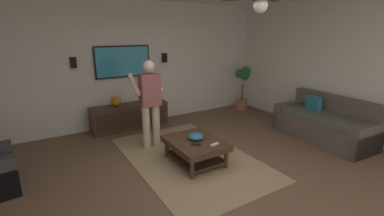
% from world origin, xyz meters
% --- Properties ---
extents(ground_plane, '(8.09, 8.09, 0.00)m').
position_xyz_m(ground_plane, '(0.00, 0.00, 0.00)').
color(ground_plane, brown).
extents(wall_back_tv, '(0.10, 6.95, 2.80)m').
position_xyz_m(wall_back_tv, '(3.13, 0.00, 1.40)').
color(wall_back_tv, silver).
rests_on(wall_back_tv, ground).
extents(wall_side_window, '(6.36, 0.10, 2.80)m').
position_xyz_m(wall_side_window, '(0.00, -3.42, 1.40)').
color(wall_side_window, silver).
rests_on(wall_side_window, ground).
extents(area_rug, '(3.00, 1.89, 0.01)m').
position_xyz_m(area_rug, '(0.80, -0.09, 0.01)').
color(area_rug, '#9E8460').
rests_on(area_rug, ground).
extents(couch, '(1.95, 0.98, 0.87)m').
position_xyz_m(couch, '(0.10, -2.87, 0.32)').
color(couch, '#564C47').
rests_on(couch, ground).
extents(coffee_table, '(1.00, 0.80, 0.40)m').
position_xyz_m(coffee_table, '(0.60, -0.09, 0.30)').
color(coffee_table, '#422B1C').
rests_on(coffee_table, ground).
extents(media_console, '(0.45, 1.70, 0.55)m').
position_xyz_m(media_console, '(2.80, 0.27, 0.28)').
color(media_console, '#422B1C').
rests_on(media_console, ground).
extents(tv, '(0.05, 1.23, 0.69)m').
position_xyz_m(tv, '(3.04, 0.27, 1.48)').
color(tv, black).
extents(person_standing, '(0.53, 0.53, 1.64)m').
position_xyz_m(person_standing, '(1.59, 0.27, 0.93)').
color(person_standing, '#C6B793').
rests_on(person_standing, ground).
extents(potted_plant_tall, '(0.37, 0.37, 1.20)m').
position_xyz_m(potted_plant_tall, '(2.64, -2.95, 0.69)').
color(potted_plant_tall, '#9E6B4C').
rests_on(potted_plant_tall, ground).
extents(bowl, '(0.25, 0.25, 0.11)m').
position_xyz_m(bowl, '(0.62, -0.11, 0.46)').
color(bowl, teal).
rests_on(bowl, coffee_table).
extents(remote_white, '(0.07, 0.16, 0.02)m').
position_xyz_m(remote_white, '(0.27, -0.25, 0.41)').
color(remote_white, white).
rests_on(remote_white, coffee_table).
extents(remote_black, '(0.14, 0.13, 0.02)m').
position_xyz_m(remote_black, '(0.43, -0.00, 0.41)').
color(remote_black, black).
rests_on(remote_black, coffee_table).
extents(vase_round, '(0.22, 0.22, 0.22)m').
position_xyz_m(vase_round, '(2.81, 0.55, 0.66)').
color(vase_round, orange).
rests_on(vase_round, media_console).
extents(wall_speaker_left, '(0.06, 0.12, 0.22)m').
position_xyz_m(wall_speaker_left, '(3.05, -0.76, 1.52)').
color(wall_speaker_left, black).
extents(wall_speaker_right, '(0.06, 0.12, 0.22)m').
position_xyz_m(wall_speaker_right, '(3.05, 1.29, 1.52)').
color(wall_speaker_right, black).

